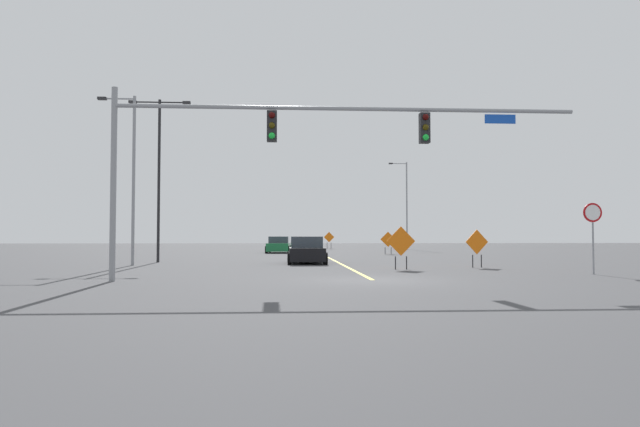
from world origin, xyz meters
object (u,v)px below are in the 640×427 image
at_px(street_lamp_near_left, 131,172).
at_px(car_green_approaching, 279,245).
at_px(traffic_signal_assembly, 282,137).
at_px(construction_sign_right_shoulder, 388,240).
at_px(construction_sign_right_lane, 477,244).
at_px(street_lamp_far_left, 159,167).
at_px(stop_sign, 593,224).
at_px(construction_sign_median_far, 401,243).
at_px(construction_sign_median_near, 329,238).
at_px(car_black_mid, 307,251).
at_px(street_lamp_far_right, 406,202).

relative_size(street_lamp_near_left, car_green_approaching, 1.91).
xyz_separation_m(traffic_signal_assembly, construction_sign_right_shoulder, (8.58, 26.80, -3.75)).
height_order(construction_sign_right_lane, car_green_approaching, construction_sign_right_lane).
relative_size(street_lamp_far_left, construction_sign_right_lane, 5.16).
distance_m(stop_sign, construction_sign_right_lane, 5.91).
height_order(construction_sign_median_far, car_green_approaching, construction_sign_median_far).
relative_size(construction_sign_median_near, car_black_mid, 0.51).
relative_size(traffic_signal_assembly, car_black_mid, 4.13).
distance_m(construction_sign_right_shoulder, construction_sign_median_far, 21.07).
distance_m(traffic_signal_assembly, street_lamp_far_left, 15.40).
relative_size(traffic_signal_assembly, street_lamp_near_left, 1.82).
distance_m(traffic_signal_assembly, construction_sign_median_near, 47.73).
bearing_deg(car_green_approaching, street_lamp_far_right, 38.72).
xyz_separation_m(construction_sign_median_far, car_black_mid, (-4.05, 5.86, -0.51)).
xyz_separation_m(stop_sign, car_green_approaching, (-12.66, 29.10, -1.32)).
height_order(stop_sign, construction_sign_right_shoulder, stop_sign).
relative_size(traffic_signal_assembly, construction_sign_right_lane, 8.78).
xyz_separation_m(construction_sign_median_far, construction_sign_right_lane, (3.96, 1.33, -0.07)).
bearing_deg(street_lamp_far_left, stop_sign, -30.45).
bearing_deg(construction_sign_median_far, car_green_approaching, 102.89).
height_order(construction_sign_right_shoulder, car_green_approaching, construction_sign_right_shoulder).
bearing_deg(street_lamp_far_left, traffic_signal_assembly, -62.26).
bearing_deg(street_lamp_far_left, construction_sign_median_near, 69.72).
bearing_deg(car_black_mid, construction_sign_right_lane, -29.46).
bearing_deg(construction_sign_right_shoulder, construction_sign_right_lane, -87.89).
xyz_separation_m(stop_sign, street_lamp_far_left, (-19.36, 11.38, 3.49)).
distance_m(street_lamp_near_left, construction_sign_right_shoulder, 23.57).
height_order(street_lamp_far_right, construction_sign_median_far, street_lamp_far_right).
relative_size(construction_sign_right_shoulder, construction_sign_right_lane, 1.02).
relative_size(stop_sign, construction_sign_median_near, 1.43).
bearing_deg(street_lamp_far_left, construction_sign_right_shoulder, 39.95).
distance_m(traffic_signal_assembly, car_black_mid, 12.64).
xyz_separation_m(street_lamp_near_left, construction_sign_right_shoulder, (16.42, 16.51, -3.67)).
distance_m(traffic_signal_assembly, street_lamp_near_left, 12.94).
xyz_separation_m(traffic_signal_assembly, construction_sign_right_lane, (9.30, 7.32, -3.76)).
xyz_separation_m(traffic_signal_assembly, construction_sign_median_far, (5.34, 5.99, -3.70)).
bearing_deg(construction_sign_right_lane, construction_sign_right_shoulder, 92.11).
height_order(street_lamp_near_left, street_lamp_far_right, street_lamp_far_right).
bearing_deg(construction_sign_right_lane, traffic_signal_assembly, -141.78).
distance_m(construction_sign_right_shoulder, car_green_approaching, 10.13).
distance_m(stop_sign, car_green_approaching, 31.76).
bearing_deg(street_lamp_near_left, street_lamp_far_left, 78.44).
xyz_separation_m(traffic_signal_assembly, car_black_mid, (1.29, 11.85, -4.21)).
xyz_separation_m(street_lamp_near_left, construction_sign_median_near, (13.13, 37.01, -3.56)).
bearing_deg(street_lamp_far_left, car_green_approaching, 69.29).
bearing_deg(construction_sign_median_far, construction_sign_right_shoulder, 81.15).
xyz_separation_m(street_lamp_far_left, car_green_approaching, (6.70, 17.72, -4.81)).
bearing_deg(stop_sign, street_lamp_far_left, 149.55).
bearing_deg(stop_sign, car_black_mid, 138.61).
bearing_deg(car_green_approaching, street_lamp_far_left, -110.71).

